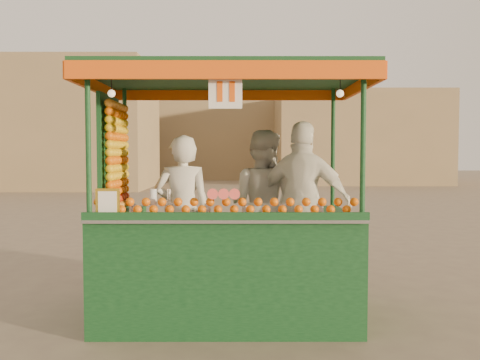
{
  "coord_description": "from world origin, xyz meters",
  "views": [
    {
      "loc": [
        0.37,
        -5.07,
        1.69
      ],
      "look_at": [
        0.37,
        0.28,
        1.41
      ],
      "focal_mm": 38.42,
      "sensor_mm": 36.0,
      "label": 1
    }
  ],
  "objects_px": {
    "vendor_left": "(183,212)",
    "vendor_middle": "(262,204)",
    "juice_cart": "(220,239)",
    "vendor_right": "(303,203)"
  },
  "relations": [
    {
      "from": "vendor_middle",
      "to": "vendor_right",
      "type": "distance_m",
      "value": 0.54
    },
    {
      "from": "juice_cart",
      "to": "vendor_left",
      "type": "distance_m",
      "value": 0.48
    },
    {
      "from": "juice_cart",
      "to": "vendor_left",
      "type": "xyz_separation_m",
      "value": [
        -0.39,
        0.08,
        0.27
      ]
    },
    {
      "from": "juice_cart",
      "to": "vendor_left",
      "type": "bearing_deg",
      "value": 168.75
    },
    {
      "from": "vendor_middle",
      "to": "vendor_right",
      "type": "bearing_deg",
      "value": 165.65
    },
    {
      "from": "juice_cart",
      "to": "vendor_right",
      "type": "distance_m",
      "value": 0.96
    },
    {
      "from": "juice_cart",
      "to": "vendor_right",
      "type": "xyz_separation_m",
      "value": [
        0.87,
        0.24,
        0.34
      ]
    },
    {
      "from": "juice_cart",
      "to": "vendor_right",
      "type": "height_order",
      "value": "juice_cart"
    },
    {
      "from": "vendor_left",
      "to": "vendor_middle",
      "type": "bearing_deg",
      "value": -152.19
    },
    {
      "from": "vendor_left",
      "to": "vendor_middle",
      "type": "height_order",
      "value": "vendor_middle"
    }
  ]
}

